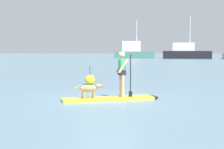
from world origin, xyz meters
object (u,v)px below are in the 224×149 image
Objects in this scene: person_paddler at (122,71)px; moored_boat_center at (186,53)px; paddleboard at (114,99)px; moored_boat_far_port at (134,52)px; marker_buoy at (90,80)px; dog at (90,89)px.

moored_boat_center is at bearing 83.44° from person_paddler.
paddleboard is 0.34× the size of moored_boat_center.
marker_buoy is at bearing -87.69° from moored_boat_far_port.
person_paddler reaches higher than dog.
dog is at bearing -77.89° from marker_buoy.
person_paddler is at bearing 23.83° from dog.
moored_boat_center is (7.76, 65.00, 1.35)m from paddleboard.
person_paddler is 66.42m from moored_boat_far_port.
moored_boat_center is 60.54m from marker_buoy.
dog is at bearing -156.17° from person_paddler.
marker_buoy is at bearing 114.78° from person_paddler.
person_paddler is 5.73m from marker_buoy.
person_paddler is at bearing -96.56° from moored_boat_center.
moored_boat_far_port is (-4.55, 66.38, 1.49)m from paddleboard.
marker_buoy is (-2.08, 5.28, 0.22)m from paddleboard.
person_paddler is at bearing -65.22° from marker_buoy.
moored_boat_far_port reaches higher than person_paddler.
paddleboard is 3.58× the size of marker_buoy.
moored_boat_far_port is (-4.84, 66.25, 0.45)m from person_paddler.
moored_boat_center is 10.63× the size of marker_buoy.
moored_boat_far_port reaches higher than paddleboard.
paddleboard is 2.17× the size of person_paddler.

